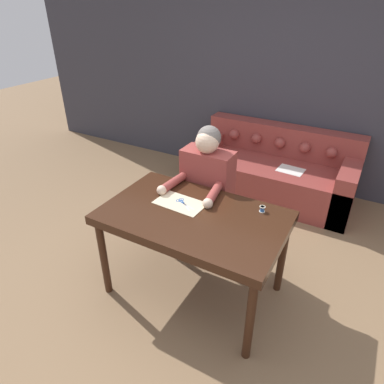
{
  "coord_description": "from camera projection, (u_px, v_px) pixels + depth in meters",
  "views": [
    {
      "loc": [
        0.93,
        -1.85,
        2.16
      ],
      "look_at": [
        -0.17,
        0.11,
        0.87
      ],
      "focal_mm": 32.0,
      "sensor_mm": 36.0,
      "label": 1
    }
  ],
  "objects": [
    {
      "name": "couch",
      "position": [
        273.0,
        172.0,
        4.17
      ],
      "size": [
        1.88,
        0.85,
        0.8
      ],
      "color": "brown",
      "rests_on": "ground_plane"
    },
    {
      "name": "thread_spool",
      "position": [
        262.0,
        209.0,
        2.53
      ],
      "size": [
        0.04,
        0.04,
        0.05
      ],
      "color": "#3366B2",
      "rests_on": "dining_table"
    },
    {
      "name": "ground_plane",
      "position": [
        203.0,
        292.0,
        2.88
      ],
      "size": [
        16.0,
        16.0,
        0.0
      ],
      "primitive_type": "plane",
      "color": "#846647"
    },
    {
      "name": "scissors",
      "position": [
        183.0,
        202.0,
        2.65
      ],
      "size": [
        0.19,
        0.14,
        0.01
      ],
      "color": "silver",
      "rests_on": "dining_table"
    },
    {
      "name": "person",
      "position": [
        207.0,
        192.0,
        3.06
      ],
      "size": [
        0.5,
        0.6,
        1.25
      ],
      "color": "#33281E",
      "rests_on": "ground_plane"
    },
    {
      "name": "dining_table",
      "position": [
        193.0,
        223.0,
        2.56
      ],
      "size": [
        1.35,
        0.83,
        0.77
      ],
      "color": "#381E11",
      "rests_on": "ground_plane"
    },
    {
      "name": "pattern_paper_main",
      "position": [
        180.0,
        203.0,
        2.64
      ],
      "size": [
        0.4,
        0.25,
        0.0
      ],
      "color": "beige",
      "rests_on": "dining_table"
    },
    {
      "name": "wall_back",
      "position": [
        297.0,
        81.0,
        3.98
      ],
      "size": [
        8.0,
        0.06,
        2.6
      ],
      "color": "#383842",
      "rests_on": "ground_plane"
    }
  ]
}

